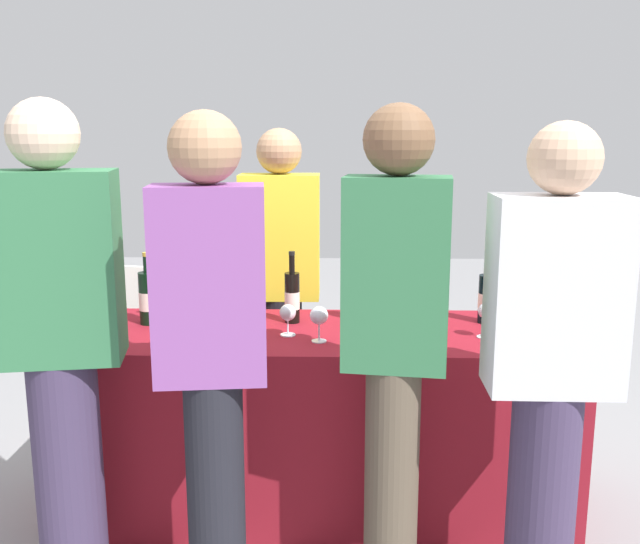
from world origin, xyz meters
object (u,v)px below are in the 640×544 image
object	(u,v)px
guest_2	(395,334)
guest_3	(551,365)
wine_bottle_2	(248,293)
wine_glass_2	(288,314)
wine_bottle_7	(487,298)
wine_glass_0	(189,318)
wine_bottle_0	(148,297)
wine_glass_3	(319,317)
wine_bottle_1	(177,297)
server_pouring	(280,281)
menu_board	(160,347)
wine_bottle_4	(368,295)
wine_bottle_3	(292,297)
wine_bottle_5	(406,300)
guest_0	(59,337)
wine_glass_1	(223,319)
wine_glass_4	(486,313)
wine_bottle_6	(427,301)
guest_1	(211,348)

from	to	relation	value
guest_2	guest_3	world-z (taller)	guest_2
wine_bottle_2	wine_glass_2	world-z (taller)	wine_bottle_2
wine_bottle_7	wine_glass_0	size ratio (longest dim) A/B	2.18
wine_bottle_0	wine_glass_3	distance (m)	0.78
wine_bottle_1	guest_3	world-z (taller)	guest_3
wine_glass_0	wine_glass_3	world-z (taller)	wine_glass_3
wine_bottle_2	wine_glass_0	bearing A→B (deg)	-119.47
server_pouring	guest_2	world-z (taller)	guest_2
wine_glass_0	server_pouring	xyz separation A→B (m)	(0.30, 0.73, -0.01)
server_pouring	menu_board	bearing A→B (deg)	-23.43
wine_bottle_4	guest_3	world-z (taller)	guest_3
wine_bottle_3	wine_bottle_5	xyz separation A→B (m)	(0.49, -0.02, -0.01)
wine_glass_2	guest_2	size ratio (longest dim) A/B	0.08
menu_board	server_pouring	bearing A→B (deg)	-14.51
guest_0	wine_glass_3	bearing A→B (deg)	15.58
wine_glass_1	wine_bottle_5	bearing A→B (deg)	19.23
server_pouring	menu_board	world-z (taller)	server_pouring
wine_bottle_2	wine_bottle_4	size ratio (longest dim) A/B	1.01
wine_glass_2	wine_glass_3	bearing A→B (deg)	-32.65
wine_bottle_1	wine_bottle_2	xyz separation A→B (m)	(0.30, 0.07, 0.00)
wine_bottle_3	wine_glass_3	world-z (taller)	wine_bottle_3
wine_bottle_3	wine_glass_3	distance (m)	0.31
wine_bottle_0	wine_glass_4	size ratio (longest dim) A/B	2.19
wine_glass_2	wine_bottle_3	bearing A→B (deg)	88.38
wine_glass_2	guest_0	distance (m)	0.89
wine_bottle_0	wine_bottle_5	bearing A→B (deg)	0.66
wine_glass_4	guest_0	size ratio (longest dim) A/B	0.08
wine_glass_3	wine_glass_4	xyz separation A→B (m)	(0.67, 0.07, 0.00)
wine_bottle_6	wine_glass_1	bearing A→B (deg)	-163.84
wine_bottle_0	guest_0	xyz separation A→B (m)	(-0.13, -0.65, 0.02)
guest_0	guest_1	bearing A→B (deg)	-22.23
wine_glass_3	guest_0	world-z (taller)	guest_0
wine_glass_0	menu_board	bearing A→B (deg)	110.82
wine_bottle_0	wine_bottle_2	bearing A→B (deg)	10.78
guest_0	guest_1	distance (m)	0.56
wine_bottle_7	wine_bottle_6	bearing A→B (deg)	-167.48
wine_glass_3	wine_bottle_7	bearing A→B (deg)	22.52
wine_bottle_1	wine_bottle_7	distance (m)	1.34
menu_board	wine_bottle_3	bearing A→B (deg)	-34.39
wine_bottle_1	guest_3	bearing A→B (deg)	-30.38
wine_bottle_7	guest_0	xyz separation A→B (m)	(-1.59, -0.70, 0.03)
wine_bottle_2	wine_bottle_6	distance (m)	0.78
wine_glass_3	wine_glass_1	bearing A→B (deg)	-179.64
wine_bottle_1	server_pouring	world-z (taller)	server_pouring
wine_glass_2	menu_board	xyz separation A→B (m)	(-0.77, 0.93, -0.44)
wine_bottle_5	wine_glass_3	size ratio (longest dim) A/B	2.12
wine_bottle_2	wine_bottle_5	distance (m)	0.69
wine_bottle_1	guest_2	xyz separation A→B (m)	(0.88, -0.68, 0.04)
wine_bottle_5	guest_3	size ratio (longest dim) A/B	0.18
wine_bottle_7	wine_glass_4	xyz separation A→B (m)	(-0.05, -0.23, -0.01)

